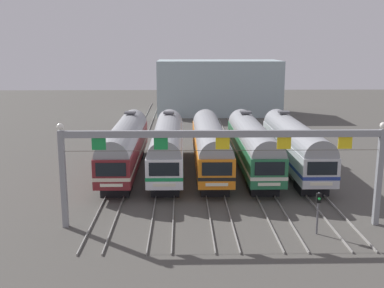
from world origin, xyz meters
name	(u,v)px	position (x,y,z in m)	size (l,w,h in m)	color
ground_plane	(210,172)	(0.00, 0.00, 0.00)	(160.00, 160.00, 0.00)	#4C4944
track_bed	(202,136)	(0.00, 17.00, 0.07)	(17.41, 70.00, 0.15)	gray
commuter_train_maroon	(125,144)	(-7.95, 0.00, 2.69)	(2.88, 18.06, 5.05)	maroon
commuter_train_white	(168,144)	(-3.98, 0.00, 2.69)	(2.88, 18.06, 5.05)	white
commuter_train_orange	(210,144)	(0.00, -0.01, 2.69)	(2.88, 18.06, 4.77)	orange
commuter_train_green	(252,144)	(3.98, 0.00, 2.69)	(2.88, 18.06, 5.05)	#236B42
commuter_train_silver	(294,144)	(7.95, 0.00, 2.69)	(2.88, 18.06, 5.05)	silver
catenary_gantry	(223,149)	(0.00, -13.50, 5.23)	(21.15, 0.44, 6.97)	gray
yard_signal_mast	(318,205)	(5.96, -15.05, 1.93)	(0.28, 0.35, 2.76)	#59595E
maintenance_building	(218,87)	(3.63, 37.55, 4.55)	(20.57, 10.00, 9.11)	#9EB2B7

